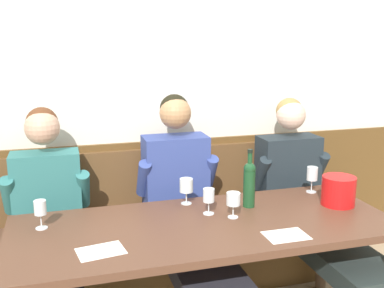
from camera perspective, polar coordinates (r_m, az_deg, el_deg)
The scene contains 16 objects.
room_wall_back at distance 3.12m, azimuth -3.45°, elevation 8.15°, with size 6.80×0.08×2.80m, color silver.
wood_wainscot_panel at distance 3.27m, azimuth -3.02°, elevation -7.99°, with size 6.80×0.03×0.98m, color brown.
wall_bench at distance 3.17m, azimuth -2.08°, elevation -12.86°, with size 2.31×0.42×0.94m.
dining_table at distance 2.45m, azimuth 1.61°, elevation -11.64°, with size 2.01×0.79×0.72m.
person_right_seat at distance 2.64m, azimuth -17.64°, elevation -10.96°, with size 0.50×1.20×1.28m.
person_center_right_seat at distance 2.73m, azimuth -0.40°, elevation -8.94°, with size 0.51×1.21×1.33m.
person_center_left_seat at distance 3.03m, azimuth 14.69°, elevation -7.63°, with size 0.52×1.20×1.27m.
ice_bucket at distance 2.78m, azimuth 17.88°, elevation -5.59°, with size 0.19×0.19×0.17m, color red.
wine_bottle_clear_water at distance 2.62m, azimuth 7.19°, elevation -4.80°, with size 0.07×0.07×0.34m.
wine_glass_right_end at distance 2.51m, azimuth 2.11°, elevation -6.63°, with size 0.06×0.06×0.15m.
wine_glass_left_end at distance 2.66m, azimuth -0.72°, elevation -5.35°, with size 0.08×0.08×0.15m.
wine_glass_near_bucket at distance 2.44m, azimuth -18.49°, elevation -7.77°, with size 0.06×0.06×0.15m.
wine_glass_center_rear at distance 2.95m, azimuth 14.83°, elevation -3.70°, with size 0.07×0.07×0.16m.
wine_glass_mid_right at distance 2.47m, azimuth 5.20°, elevation -7.02°, with size 0.08×0.08×0.14m.
tasting_sheet_left_guest at distance 2.16m, azimuth -11.35°, elevation -13.07°, with size 0.21×0.15×0.00m, color white.
tasting_sheet_right_guest at distance 2.32m, azimuth 11.71°, elevation -11.16°, with size 0.21×0.15×0.00m, color white.
Camera 1 is at (-0.69, -1.94, 1.66)m, focal length 42.56 mm.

